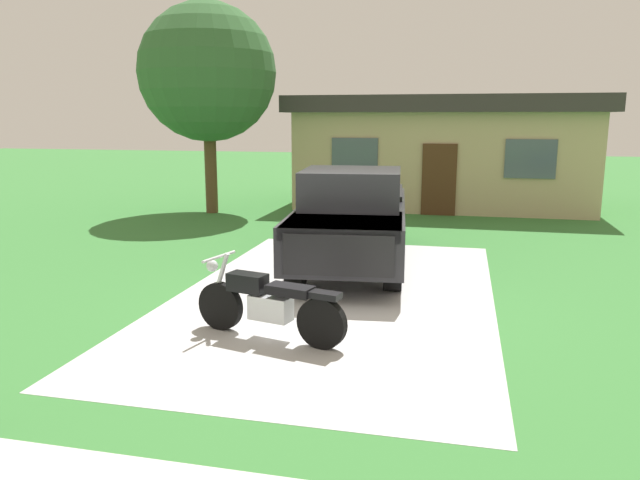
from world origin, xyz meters
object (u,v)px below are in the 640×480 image
object	(u,v)px
motorcycle	(268,304)
neighbor_house	(443,150)
pickup_truck	(353,216)
shade_tree	(207,73)

from	to	relation	value
motorcycle	neighbor_house	bearing A→B (deg)	82.66
pickup_truck	shade_tree	distance (m)	8.31
motorcycle	neighbor_house	size ratio (longest dim) A/B	0.23
motorcycle	shade_tree	world-z (taller)	shade_tree
motorcycle	neighbor_house	distance (m)	13.66
pickup_truck	neighbor_house	distance (m)	9.23
shade_tree	neighbor_house	bearing A→B (deg)	27.92
neighbor_house	pickup_truck	bearing A→B (deg)	-98.72
pickup_truck	neighbor_house	world-z (taller)	neighbor_house
motorcycle	neighbor_house	xyz separation A→B (m)	(1.74, 13.48, 1.32)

